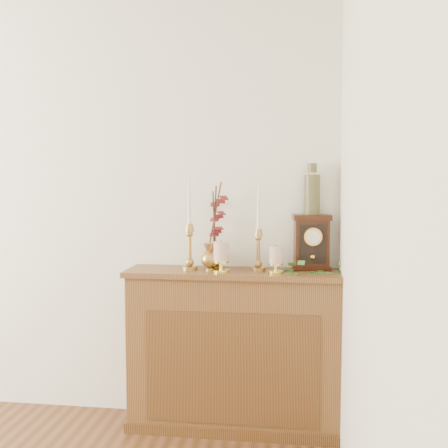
# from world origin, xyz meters

# --- Properties ---
(console_shelf) EXTENTS (1.24, 0.34, 0.93)m
(console_shelf) POSITION_xyz_m (1.40, 2.10, 0.44)
(console_shelf) COLOR brown
(console_shelf) RESTS_ON ground
(candlestick_left) EXTENTS (0.09, 0.09, 0.55)m
(candlestick_left) POSITION_xyz_m (1.15, 2.07, 1.11)
(candlestick_left) COLOR tan
(candlestick_left) RESTS_ON console_shelf
(candlestick_center) EXTENTS (0.08, 0.08, 0.49)m
(candlestick_center) POSITION_xyz_m (1.54, 2.10, 1.09)
(candlestick_center) COLOR tan
(candlestick_center) RESTS_ON console_shelf
(bud_vase) EXTENTS (0.10, 0.10, 0.16)m
(bud_vase) POSITION_xyz_m (1.27, 2.06, 1.01)
(bud_vase) COLOR tan
(bud_vase) RESTS_ON console_shelf
(ginger_jar) EXTENTS (0.21, 0.22, 0.51)m
(ginger_jar) POSITION_xyz_m (1.29, 2.19, 1.16)
(ginger_jar) COLOR tan
(ginger_jar) RESTS_ON console_shelf
(pillar_candle_left) EXTENTS (0.10, 0.10, 0.18)m
(pillar_candle_left) POSITION_xyz_m (1.34, 2.02, 1.03)
(pillar_candle_left) COLOR #E3CB4F
(pillar_candle_left) RESTS_ON console_shelf
(pillar_candle_right) EXTENTS (0.08, 0.08, 0.16)m
(pillar_candle_right) POSITION_xyz_m (1.64, 2.03, 1.01)
(pillar_candle_right) COLOR #E3CB4F
(pillar_candle_right) RESTS_ON console_shelf
(ivy_garland) EXTENTS (0.42, 0.13, 0.07)m
(ivy_garland) POSITION_xyz_m (1.91, 2.06, 0.94)
(ivy_garland) COLOR #3E722B
(ivy_garland) RESTS_ON console_shelf
(mantel_clock) EXTENTS (0.23, 0.17, 0.32)m
(mantel_clock) POSITION_xyz_m (1.84, 2.19, 1.09)
(mantel_clock) COLOR black
(mantel_clock) RESTS_ON console_shelf
(ceramic_vase) EXTENTS (0.09, 0.09, 0.29)m
(ceramic_vase) POSITION_xyz_m (1.84, 2.20, 1.38)
(ceramic_vase) COLOR #183123
(ceramic_vase) RESTS_ON mantel_clock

